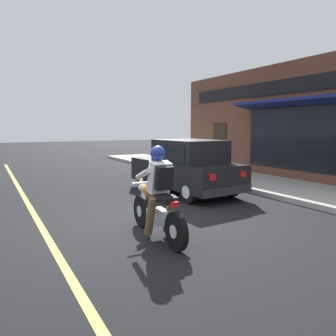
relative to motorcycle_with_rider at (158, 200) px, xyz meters
The scene contains 6 objects.
ground_plane 1.19m from the motorcycle_with_rider, 83.96° to the left, with size 80.00×80.00×0.00m, color black.
sidewalk_curb 6.78m from the motorcycle_with_rider, 36.02° to the left, with size 2.60×22.00×0.14m, color #ADAAA3.
lane_stripe 4.37m from the motorcycle_with_rider, 113.16° to the left, with size 0.12×19.80×0.01m, color #D1C64C.
storefront_building 8.11m from the motorcycle_with_rider, 28.89° to the left, with size 1.25×10.83×4.20m.
motorcycle_with_rider is the anchor object (origin of this frame).
car_hatchback 4.00m from the motorcycle_with_rider, 50.70° to the left, with size 1.86×3.87×1.57m.
Camera 1 is at (-2.66, -5.91, 1.93)m, focal length 35.00 mm.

